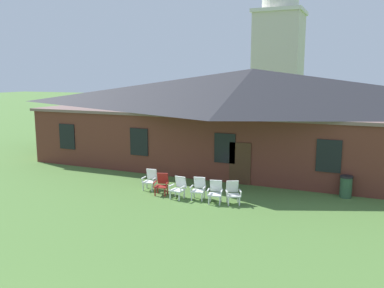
# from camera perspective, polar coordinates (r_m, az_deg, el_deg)

# --- Properties ---
(brick_building) EXTENTS (25.75, 10.40, 5.75)m
(brick_building) POSITION_cam_1_polar(r_m,az_deg,el_deg) (24.84, 8.43, 3.96)
(brick_building) COLOR brown
(brick_building) RESTS_ON ground
(dome_tower) EXTENTS (5.18, 5.18, 17.84)m
(dome_tower) POSITION_cam_1_polar(r_m,az_deg,el_deg) (45.41, 12.13, 12.92)
(dome_tower) COLOR beige
(dome_tower) RESTS_ON ground
(lawn_chair_by_porch) EXTENTS (0.68, 0.72, 0.96)m
(lawn_chair_by_porch) POSITION_cam_1_polar(r_m,az_deg,el_deg) (19.35, -5.89, -4.93)
(lawn_chair_by_porch) COLOR white
(lawn_chair_by_porch) RESTS_ON ground
(lawn_chair_near_door) EXTENTS (0.73, 0.77, 0.96)m
(lawn_chair_near_door) POSITION_cam_1_polar(r_m,az_deg,el_deg) (18.51, -4.28, -5.57)
(lawn_chair_near_door) COLOR maroon
(lawn_chair_near_door) RESTS_ON ground
(lawn_chair_left_end) EXTENTS (0.68, 0.71, 0.96)m
(lawn_chair_left_end) POSITION_cam_1_polar(r_m,az_deg,el_deg) (17.89, -1.90, -6.09)
(lawn_chair_left_end) COLOR white
(lawn_chair_left_end) RESTS_ON ground
(lawn_chair_middle) EXTENTS (0.70, 0.74, 0.96)m
(lawn_chair_middle) POSITION_cam_1_polar(r_m,az_deg,el_deg) (17.77, 0.96, -6.20)
(lawn_chair_middle) COLOR white
(lawn_chair_middle) RESTS_ON ground
(lawn_chair_right_end) EXTENTS (0.72, 0.77, 0.96)m
(lawn_chair_right_end) POSITION_cam_1_polar(r_m,az_deg,el_deg) (17.29, 3.32, -6.67)
(lawn_chair_right_end) COLOR white
(lawn_chair_right_end) RESTS_ON ground
(lawn_chair_far_side) EXTENTS (0.81, 0.85, 0.96)m
(lawn_chair_far_side) POSITION_cam_1_polar(r_m,az_deg,el_deg) (17.25, 5.79, -6.74)
(lawn_chair_far_side) COLOR silver
(lawn_chair_far_side) RESTS_ON ground
(trash_bin) EXTENTS (0.56, 0.56, 0.98)m
(trash_bin) POSITION_cam_1_polar(r_m,az_deg,el_deg) (19.23, 20.91, -5.63)
(trash_bin) COLOR #335638
(trash_bin) RESTS_ON ground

